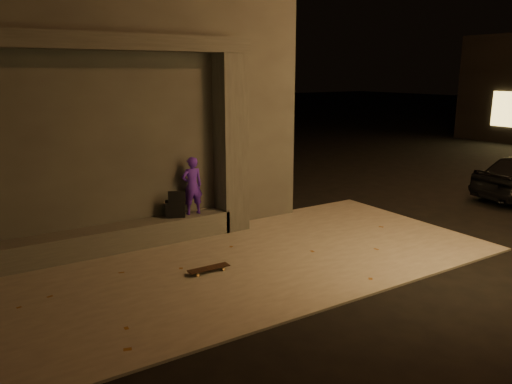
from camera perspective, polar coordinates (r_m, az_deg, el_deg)
ground at (r=6.91m, az=0.56°, el=-14.74°), size 120.00×120.00×0.00m
sidewalk at (r=8.49m, az=-6.92°, el=-9.11°), size 11.00×4.40×0.04m
building at (r=11.84m, az=-21.44°, el=9.40°), size 9.00×5.10×5.22m
ledge at (r=9.52m, az=-19.84°, el=-5.72°), size 6.00×0.55×0.45m
column at (r=10.28m, az=-2.90°, el=5.51°), size 0.55×0.55×3.60m
canopy at (r=9.35m, az=-15.50°, el=16.18°), size 5.00×0.70×0.28m
skateboarder at (r=10.01m, az=-7.31°, el=0.72°), size 0.45×0.31×1.16m
backpack at (r=9.95m, az=-9.22°, el=-1.77°), size 0.45×0.38×0.54m
skateboard at (r=8.40m, az=-5.41°, el=-8.70°), size 0.72×0.19×0.08m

